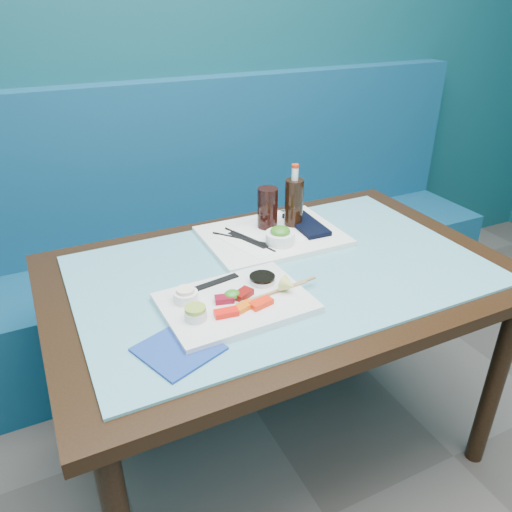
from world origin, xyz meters
name	(u,v)px	position (x,y,z in m)	size (l,w,h in m)	color
booth_bench	(195,260)	(0.00, 2.29, 0.37)	(3.00, 0.56, 1.17)	navy
dining_table	(281,294)	(0.00, 1.45, 0.67)	(1.40, 0.90, 0.75)	black
glass_top	(282,269)	(0.00, 1.45, 0.75)	(1.22, 0.76, 0.01)	#5CA8B9
sashimi_plate	(236,303)	(-0.21, 1.32, 0.77)	(0.39, 0.28, 0.02)	white
salmon_left	(226,313)	(-0.26, 1.27, 0.79)	(0.06, 0.03, 0.01)	#FF160A
salmon_mid	(243,307)	(-0.21, 1.27, 0.78)	(0.06, 0.03, 0.01)	#FF600A
salmon_right	(261,303)	(-0.16, 1.27, 0.79)	(0.06, 0.03, 0.02)	#FF270A
tuna_left	(224,299)	(-0.24, 1.33, 0.79)	(0.05, 0.03, 0.02)	maroon
tuna_right	(243,294)	(-0.19, 1.33, 0.79)	(0.05, 0.03, 0.02)	maroon
seaweed_garnish	(232,295)	(-0.22, 1.33, 0.79)	(0.04, 0.04, 0.02)	#2B811D
ramekin_wasabi	(196,315)	(-0.34, 1.29, 0.79)	(0.06, 0.06, 0.02)	white
wasabi_fill	(195,309)	(-0.34, 1.29, 0.81)	(0.05, 0.05, 0.01)	#8CB038
ramekin_ginger	(186,296)	(-0.33, 1.38, 0.79)	(0.07, 0.07, 0.03)	white
ginger_fill	(185,290)	(-0.33, 1.38, 0.81)	(0.05, 0.05, 0.01)	white
soy_dish	(262,280)	(-0.11, 1.37, 0.79)	(0.07, 0.07, 0.01)	white
soy_fill	(262,277)	(-0.11, 1.37, 0.80)	(0.07, 0.07, 0.01)	black
lemon_wedge	(288,285)	(-0.07, 1.29, 0.80)	(0.05, 0.05, 0.04)	#D1DB67
chopstick_sleeve	(216,282)	(-0.23, 1.43, 0.78)	(0.14, 0.02, 0.00)	black
wooden_chopstick_a	(274,292)	(-0.10, 1.31, 0.78)	(0.01, 0.01, 0.21)	tan
wooden_chopstick_b	(278,291)	(-0.09, 1.31, 0.78)	(0.01, 0.01, 0.26)	#987847
serving_tray	(272,236)	(0.07, 1.65, 0.77)	(0.46, 0.34, 0.02)	white
paper_placemat	(272,233)	(0.07, 1.65, 0.78)	(0.32, 0.22, 0.00)	white
seaweed_bowl	(280,238)	(0.06, 1.57, 0.79)	(0.10, 0.10, 0.04)	white
seaweed_salad	(280,231)	(0.06, 1.57, 0.82)	(0.07, 0.07, 0.03)	#347F1D
cola_glass	(268,208)	(0.08, 1.70, 0.85)	(0.07, 0.07, 0.14)	black
navy_pouch	(306,224)	(0.21, 1.65, 0.78)	(0.09, 0.20, 0.02)	black
fork	(290,215)	(0.20, 1.75, 0.78)	(0.01, 0.01, 0.10)	silver
black_chopstick_a	(247,240)	(-0.03, 1.64, 0.78)	(0.01, 0.01, 0.26)	black
black_chopstick_b	(249,239)	(-0.02, 1.64, 0.78)	(0.01, 0.01, 0.24)	black
tray_sleeve	(248,240)	(-0.02, 1.64, 0.78)	(0.03, 0.17, 0.00)	black
cola_bottle_body	(294,205)	(0.17, 1.68, 0.85)	(0.06, 0.06, 0.18)	black
cola_bottle_neck	(295,174)	(0.17, 1.68, 0.96)	(0.02, 0.02, 0.04)	white
cola_bottle_cap	(295,166)	(0.17, 1.68, 0.99)	(0.02, 0.02, 0.01)	red
blue_napkin	(179,349)	(-0.41, 1.21, 0.76)	(0.17, 0.17, 0.01)	navy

